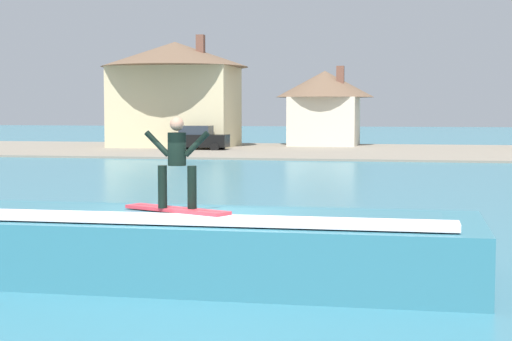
# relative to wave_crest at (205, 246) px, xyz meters

# --- Properties ---
(ground_plane) EXTENTS (260.00, 260.00, 0.00)m
(ground_plane) POSITION_rel_wave_crest_xyz_m (-0.09, -0.39, -0.61)
(ground_plane) COLOR teal
(wave_crest) EXTENTS (9.82, 3.44, 1.29)m
(wave_crest) POSITION_rel_wave_crest_xyz_m (0.00, 0.00, 0.00)
(wave_crest) COLOR teal
(wave_crest) RESTS_ON ground_plane
(surfboard) EXTENTS (2.10, 1.27, 0.06)m
(surfboard) POSITION_rel_wave_crest_xyz_m (-0.37, -0.54, 0.71)
(surfboard) COLOR #D8333F
(surfboard) RESTS_ON wave_crest
(surfer) EXTENTS (1.17, 0.32, 1.59)m
(surfer) POSITION_rel_wave_crest_xyz_m (-0.35, -0.59, 1.63)
(surfer) COLOR black
(surfer) RESTS_ON surfboard
(shoreline_bank) EXTENTS (120.00, 21.29, 0.13)m
(shoreline_bank) POSITION_rel_wave_crest_xyz_m (-0.09, 44.72, -0.54)
(shoreline_bank) COLOR gray
(shoreline_bank) RESTS_ON ground_plane
(car_near_shore) EXTENTS (4.05, 2.11, 1.86)m
(car_near_shore) POSITION_rel_wave_crest_xyz_m (-11.70, 43.56, 0.34)
(car_near_shore) COLOR black
(car_near_shore) RESTS_ON ground_plane
(house_with_chimney) EXTENTS (11.49, 11.49, 8.71)m
(house_with_chimney) POSITION_rel_wave_crest_xyz_m (-14.77, 47.93, 4.24)
(house_with_chimney) COLOR beige
(house_with_chimney) RESTS_ON ground_plane
(house_small_cottage) EXTENTS (7.96, 7.96, 6.49)m
(house_small_cottage) POSITION_rel_wave_crest_xyz_m (-3.53, 52.53, 2.94)
(house_small_cottage) COLOR beige
(house_small_cottage) RESTS_ON ground_plane
(tree_short_bushy) EXTENTS (2.92, 2.92, 6.89)m
(tree_short_bushy) POSITION_rel_wave_crest_xyz_m (-15.76, 53.31, 4.68)
(tree_short_bushy) COLOR brown
(tree_short_bushy) RESTS_ON ground_plane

